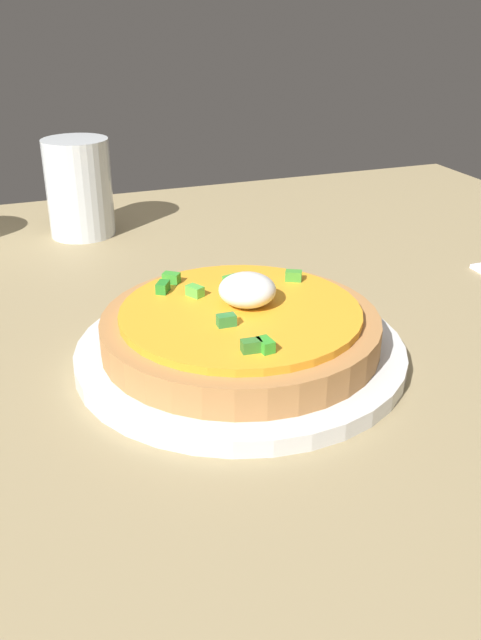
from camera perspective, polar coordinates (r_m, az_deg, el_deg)
name	(u,v)px	position (r cm, az deg, el deg)	size (l,w,h in cm)	color
dining_table	(227,314)	(61.18, -1.12, 0.52)	(97.61, 76.86, 2.66)	#96845C
plate	(240,352)	(50.73, 0.00, -2.66)	(24.25, 24.25, 1.23)	silver
pizza	(241,326)	(49.78, 0.01, -0.51)	(20.27, 20.27, 5.25)	#B07844
cup_near	(80,191)	(78.33, -13.28, 10.40)	(7.14, 7.14, 10.56)	silver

